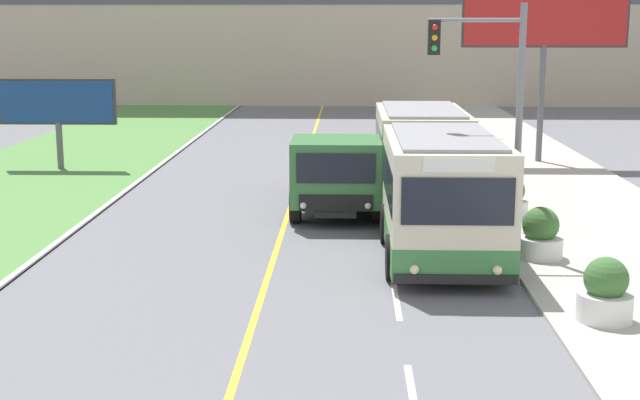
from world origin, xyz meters
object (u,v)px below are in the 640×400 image
Objects in this scene: traffic_light_mast at (493,97)px; billboard_large at (545,13)px; planter_round_second at (540,235)px; planter_round_far at (484,173)px; city_bus at (431,175)px; billboard_small at (57,104)px; planter_round_near at (605,293)px; planter_round_third at (510,199)px; dump_truck at (337,174)px.

traffic_light_mast is 0.78× the size of billboard_large.
planter_round_second reaches higher than planter_round_far.
planter_round_far is (2.34, 5.98, -0.93)m from city_bus.
billboard_small reaches higher than planter_round_far.
planter_round_near is 1.04× the size of planter_round_third.
planter_round_far is at bearing 90.91° from planter_round_near.
planter_round_near is 9.06m from planter_round_third.
city_bus is 16.44m from billboard_small.
planter_round_near is (1.35, -5.27, -3.18)m from traffic_light_mast.
billboard_small reaches higher than planter_round_near.
dump_truck is 5.70× the size of planter_round_near.
planter_round_third is (15.60, -8.31, -1.90)m from billboard_small.
city_bus is 1.59× the size of billboard_large.
city_bus reaches higher than planter_round_third.
planter_round_second is at bearing -90.20° from planter_round_far.
dump_truck is 13.24m from billboard_small.
planter_round_second is 1.04× the size of planter_round_third.
dump_truck is 7.05m from planter_round_second.
planter_round_second reaches higher than planter_round_third.
dump_truck is 6.31m from planter_round_far.
billboard_large is at bearing 78.39° from planter_round_second.
planter_round_far is (4.87, 3.96, -0.61)m from dump_truck.
dump_truck is 10.90m from planter_round_near.
planter_round_second is at bearing -39.62° from billboard_small.
billboard_large reaches higher than billboard_small.
planter_round_second is 9.05m from planter_round_far.
dump_truck is at bearing 117.86° from planter_round_near.
dump_truck is 6.30m from traffic_light_mast.
billboard_small is 16.10m from planter_round_far.
planter_round_second is (4.84, -5.10, -0.58)m from dump_truck.
planter_round_near is at bearing -62.14° from dump_truck.
planter_round_near reaches higher than planter_round_third.
planter_round_near is (5.09, -9.62, -0.58)m from dump_truck.
planter_round_third is (2.41, 1.46, -0.93)m from city_bus.
planter_round_near is at bearing -47.79° from billboard_small.
billboard_small reaches higher than planter_round_third.
billboard_small reaches higher than dump_truck.
billboard_large is 6.59× the size of planter_round_far.
billboard_small is 20.21m from planter_round_second.
billboard_large is at bearing 65.64° from city_bus.
dump_truck is at bearing 130.62° from traffic_light_mast.
billboard_large reaches higher than traffic_light_mast.
traffic_light_mast is at bearing -49.38° from dump_truck.
billboard_small is at bearing 139.97° from traffic_light_mast.
city_bus is 10.43× the size of planter_round_third.
planter_round_near is 1.00× the size of planter_round_second.
billboard_large is at bearing 62.75° from planter_round_far.
planter_round_second is at bearing -101.61° from billboard_large.
billboard_small is 23.52m from planter_round_near.
billboard_small is at bearing 151.96° from planter_round_third.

